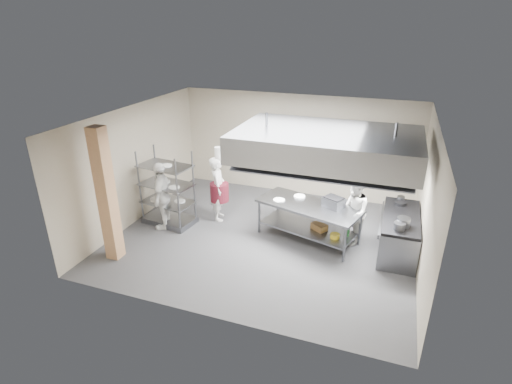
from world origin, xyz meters
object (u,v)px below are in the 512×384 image
(pass_rack, at_px, (167,188))
(chef_head, at_px, (218,189))
(cooking_range, at_px, (399,234))
(chef_line, at_px, (353,212))
(stockpot, at_px, (403,222))
(island, at_px, (308,222))
(griddle, at_px, (333,203))
(chef_plating, at_px, (162,196))

(pass_rack, bearing_deg, chef_head, 37.88)
(pass_rack, relative_size, cooking_range, 0.98)
(cooking_range, relative_size, chef_head, 1.15)
(chef_line, relative_size, stockpot, 5.95)
(island, height_order, cooking_range, island)
(island, height_order, stockpot, stockpot)
(griddle, bearing_deg, stockpot, 11.48)
(chef_plating, xyz_separation_m, griddle, (4.16, 0.72, 0.15))
(chef_line, height_order, stockpot, chef_line)
(stockpot, bearing_deg, chef_line, 154.76)
(island, relative_size, stockpot, 8.84)
(island, height_order, chef_plating, chef_plating)
(pass_rack, bearing_deg, cooking_range, 13.67)
(pass_rack, height_order, chef_head, pass_rack)
(island, relative_size, chef_plating, 1.39)
(pass_rack, xyz_separation_m, stockpot, (5.71, 0.04, 0.02))
(island, distance_m, pass_rack, 3.66)
(cooking_range, distance_m, chef_head, 4.58)
(cooking_range, relative_size, chef_plating, 1.14)
(cooking_range, height_order, chef_plating, chef_plating)
(chef_line, xyz_separation_m, stockpot, (1.09, -0.51, 0.17))
(chef_plating, distance_m, stockpot, 5.71)
(chef_plating, xyz_separation_m, stockpot, (5.71, 0.29, 0.12))
(chef_plating, height_order, stockpot, chef_plating)
(chef_plating, bearing_deg, cooking_range, 82.13)
(island, height_order, chef_line, chef_line)
(island, xyz_separation_m, chef_head, (-2.47, 0.26, 0.41))
(chef_line, bearing_deg, pass_rack, -97.03)
(island, bearing_deg, cooking_range, 20.84)
(chef_head, distance_m, stockpot, 4.62)
(chef_head, relative_size, griddle, 3.79)
(chef_line, height_order, griddle, chef_line)
(chef_head, relative_size, chef_line, 1.05)
(griddle, bearing_deg, island, -145.41)
(chef_line, xyz_separation_m, chef_plating, (-4.62, -0.81, 0.05))
(pass_rack, relative_size, chef_line, 1.19)
(chef_head, xyz_separation_m, chef_plating, (-1.13, -0.90, 0.01))
(chef_head, xyz_separation_m, chef_line, (3.49, -0.09, -0.04))
(island, xyz_separation_m, chef_line, (1.02, 0.17, 0.37))
(pass_rack, bearing_deg, stockpot, 8.54)
(stockpot, bearing_deg, pass_rack, -179.57)
(chef_head, xyz_separation_m, griddle, (3.03, -0.18, 0.15))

